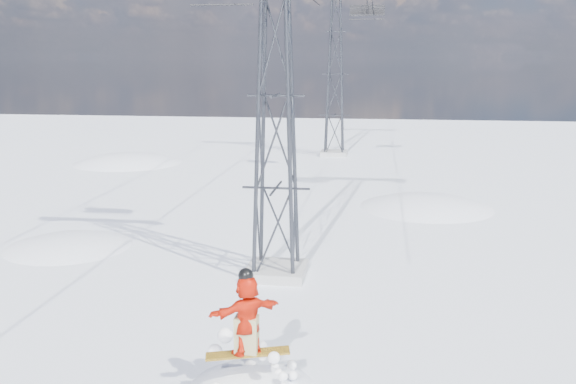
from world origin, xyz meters
The scene contains 4 objects.
snow_terrain centered at (-4.77, 21.24, -9.59)m, with size 39.00×37.00×22.00m.
lift_tower_near centered at (0.80, 8.00, 5.47)m, with size 5.20×1.80×11.43m.
lift_tower_far centered at (0.80, 33.00, 5.47)m, with size 5.20×1.80×11.43m.
lift_chair_mid centered at (3.00, 25.12, 9.00)m, with size 1.87×0.54×2.31m.
Camera 1 is at (3.80, -10.55, 6.58)m, focal length 40.00 mm.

